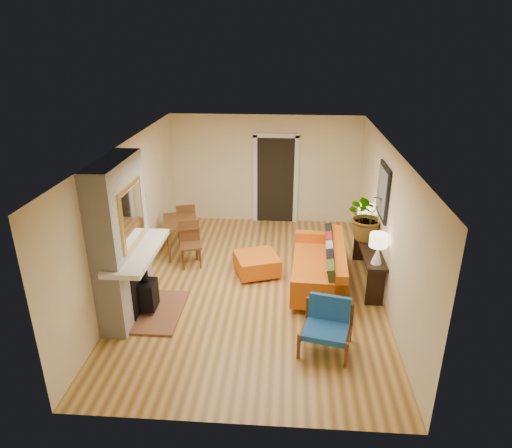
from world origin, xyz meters
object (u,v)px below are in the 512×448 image
object	(u,v)px
ottoman	(257,263)
lamp_far	(365,214)
sofa	(323,266)
console_table	(369,253)
houseplant	(369,215)
dining_table	(184,227)
lamp_near	(378,245)
blue_chair	(327,323)

from	to	relation	value
ottoman	lamp_far	world-z (taller)	lamp_far
sofa	ottoman	distance (m)	1.28
console_table	houseplant	bearing A→B (deg)	91.86
dining_table	lamp_near	distance (m)	4.03
lamp_far	houseplant	bearing A→B (deg)	-91.44
blue_chair	houseplant	bearing A→B (deg)	69.25
sofa	lamp_far	distance (m)	1.42
ottoman	lamp_near	size ratio (longest dim) A/B	1.82
dining_table	lamp_near	size ratio (longest dim) A/B	3.18
sofa	console_table	bearing A→B (deg)	13.46
sofa	blue_chair	world-z (taller)	sofa
sofa	dining_table	world-z (taller)	dining_table
ottoman	console_table	size ratio (longest dim) A/B	0.53
ottoman	dining_table	size ratio (longest dim) A/B	0.57
console_table	lamp_near	distance (m)	0.85
ottoman	houseplant	world-z (taller)	houseplant
ottoman	blue_chair	size ratio (longest dim) A/B	1.17
lamp_far	houseplant	distance (m)	0.42
blue_chair	lamp_far	world-z (taller)	lamp_far
sofa	houseplant	xyz separation A→B (m)	(0.83, 0.51, 0.83)
lamp_near	lamp_far	bearing A→B (deg)	90.00
dining_table	blue_chair	bearing A→B (deg)	-47.02
houseplant	console_table	bearing A→B (deg)	-88.14
ottoman	dining_table	world-z (taller)	dining_table
dining_table	console_table	bearing A→B (deg)	-14.53
sofa	console_table	distance (m)	0.89
sofa	houseplant	size ratio (longest dim) A/B	2.31
dining_table	console_table	distance (m)	3.77
blue_chair	dining_table	xyz separation A→B (m)	(-2.76, 2.96, 0.19)
sofa	lamp_near	size ratio (longest dim) A/B	4.06
ottoman	houseplant	distance (m)	2.29
blue_chair	dining_table	bearing A→B (deg)	132.98
dining_table	houseplant	distance (m)	3.75
blue_chair	houseplant	distance (m)	2.61
sofa	lamp_near	bearing A→B (deg)	-30.59
lamp_far	blue_chair	bearing A→B (deg)	-108.11
ottoman	blue_chair	distance (m)	2.44
ottoman	blue_chair	bearing A→B (deg)	-60.91
lamp_near	houseplant	xyz separation A→B (m)	(-0.01, 1.01, 0.14)
console_table	lamp_far	world-z (taller)	lamp_far
sofa	ottoman	xyz separation A→B (m)	(-1.23, 0.32, -0.15)
houseplant	lamp_near	bearing A→B (deg)	-89.43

